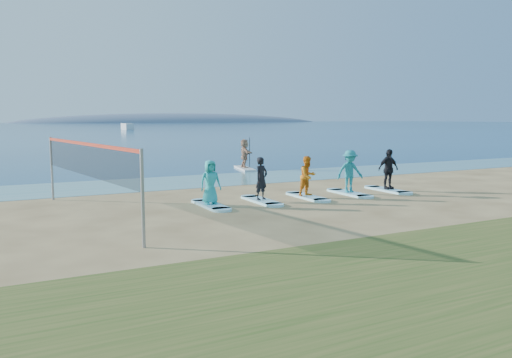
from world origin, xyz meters
name	(u,v)px	position (x,y,z in m)	size (l,w,h in m)	color
ground	(307,218)	(0.00, 0.00, 0.00)	(600.00, 600.00, 0.00)	tan
shallow_water	(196,181)	(0.00, 10.50, 0.01)	(600.00, 600.00, 0.00)	teal
ocean	(32,128)	(0.00, 160.00, 0.01)	(600.00, 600.00, 0.00)	navy
island_ridge	(180,122)	(95.00, 300.00, 0.00)	(220.00, 56.00, 18.00)	slate
volleyball_net	(86,160)	(-6.39, 3.11, 1.90)	(1.44, 8.99, 2.50)	gray
paddleboard	(245,168)	(4.75, 14.58, 0.06)	(0.70, 3.00, 0.12)	silver
paddleboarder	(245,153)	(4.75, 14.58, 1.01)	(1.66, 0.53, 1.79)	tan
boat_offshore_b	(127,130)	(21.03, 119.99, 0.00)	(2.08, 6.24, 1.63)	silver
surfboard_0	(211,205)	(-2.03, 3.38, 0.04)	(0.70, 2.20, 0.09)	#A4EAFD
student_0	(210,182)	(-2.03, 3.38, 0.90)	(0.79, 0.52, 1.62)	teal
surfboard_1	(261,201)	(0.09, 3.38, 0.04)	(0.70, 2.20, 0.09)	#A4EAFD
student_1	(261,178)	(0.09, 3.38, 0.92)	(0.60, 0.40, 1.65)	black
surfboard_2	(307,197)	(2.21, 3.38, 0.04)	(0.70, 2.20, 0.09)	#A4EAFD
student_2	(308,176)	(2.21, 3.38, 0.90)	(0.79, 0.61, 1.62)	orange
surfboard_3	(349,193)	(4.32, 3.38, 0.04)	(0.70, 2.20, 0.09)	#A4EAFD
student_3	(350,171)	(4.32, 3.38, 0.99)	(1.16, 0.67, 1.80)	teal
surfboard_4	(388,190)	(6.44, 3.38, 0.04)	(0.70, 2.20, 0.09)	#A4EAFD
student_4	(388,169)	(6.44, 3.38, 0.98)	(1.04, 0.43, 1.78)	black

